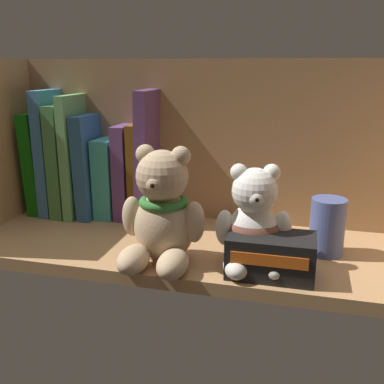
# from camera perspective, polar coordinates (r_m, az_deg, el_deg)

# --- Properties ---
(shelf_board) EXTENTS (0.75, 0.25, 0.02)m
(shelf_board) POSITION_cam_1_polar(r_m,az_deg,el_deg) (0.74, 1.10, -7.42)
(shelf_board) COLOR tan
(shelf_board) RESTS_ON ground
(shelf_back_panel) EXTENTS (0.77, 0.01, 0.31)m
(shelf_back_panel) POSITION_cam_1_polar(r_m,az_deg,el_deg) (0.82, 3.32, 5.68)
(shelf_back_panel) COLOR olive
(shelf_back_panel) RESTS_ON ground
(book_0) EXTENTS (0.03, 0.11, 0.20)m
(book_0) POSITION_cam_1_polar(r_m,az_deg,el_deg) (0.93, -18.42, 3.70)
(book_0) COLOR #116810
(book_0) RESTS_ON shelf_board
(book_1) EXTENTS (0.02, 0.12, 0.24)m
(book_1) POSITION_cam_1_polar(r_m,az_deg,el_deg) (0.91, -17.02, 4.97)
(book_1) COLOR teal
(book_1) RESTS_ON shelf_board
(book_2) EXTENTS (0.02, 0.13, 0.21)m
(book_2) POSITION_cam_1_polar(r_m,az_deg,el_deg) (0.90, -15.43, 4.11)
(book_2) COLOR #458244
(book_2) RESTS_ON shelf_board
(book_3) EXTENTS (0.02, 0.13, 0.23)m
(book_3) POSITION_cam_1_polar(r_m,az_deg,el_deg) (0.89, -14.03, 4.63)
(book_3) COLOR #64A862
(book_3) RESTS_ON shelf_board
(book_4) EXTENTS (0.03, 0.12, 0.19)m
(book_4) POSITION_cam_1_polar(r_m,az_deg,el_deg) (0.88, -12.47, 3.42)
(book_4) COLOR #2C5C88
(book_4) RESTS_ON shelf_board
(book_5) EXTENTS (0.03, 0.10, 0.15)m
(book_5) POSITION_cam_1_polar(r_m,az_deg,el_deg) (0.87, -10.36, 1.93)
(book_5) COLOR teal
(book_5) RESTS_ON shelf_board
(book_6) EXTENTS (0.03, 0.09, 0.18)m
(book_6) POSITION_cam_1_polar(r_m,az_deg,el_deg) (0.85, -8.29, 2.65)
(book_6) COLOR #5D396E
(book_6) RESTS_ON shelf_board
(book_7) EXTENTS (0.02, 0.09, 0.18)m
(book_7) POSITION_cam_1_polar(r_m,az_deg,el_deg) (0.84, -6.72, 2.67)
(book_7) COLOR brown
(book_7) RESTS_ON shelf_board
(book_8) EXTENTS (0.03, 0.12, 0.24)m
(book_8) POSITION_cam_1_polar(r_m,az_deg,el_deg) (0.83, -5.27, 4.63)
(book_8) COLOR #5B376C
(book_8) RESTS_ON shelf_board
(teddy_bear_larger) EXTENTS (0.13, 0.13, 0.17)m
(teddy_bear_larger) POSITION_cam_1_polar(r_m,az_deg,el_deg) (0.65, -3.86, -2.90)
(teddy_bear_larger) COLOR tan
(teddy_bear_larger) RESTS_ON shelf_board
(teddy_bear_smaller) EXTENTS (0.11, 0.12, 0.15)m
(teddy_bear_smaller) POSITION_cam_1_polar(r_m,az_deg,el_deg) (0.64, 7.85, -4.46)
(teddy_bear_smaller) COLOR white
(teddy_bear_smaller) RESTS_ON shelf_board
(pillar_candle) EXTENTS (0.05, 0.05, 0.09)m
(pillar_candle) POSITION_cam_1_polar(r_m,az_deg,el_deg) (0.71, 16.90, -4.24)
(pillar_candle) COLOR #4C5B99
(pillar_candle) RESTS_ON shelf_board
(small_product_box) EXTENTS (0.12, 0.07, 0.06)m
(small_product_box) POSITION_cam_1_polar(r_m,az_deg,el_deg) (0.63, 10.05, -7.96)
(small_product_box) COLOR black
(small_product_box) RESTS_ON shelf_board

